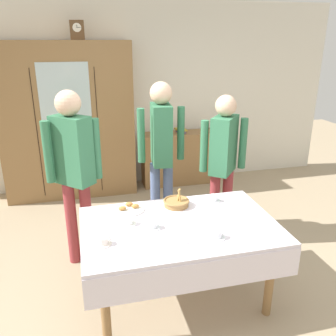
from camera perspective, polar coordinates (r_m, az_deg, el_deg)
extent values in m
plane|color=tan|center=(3.52, 0.82, -17.96)|extent=(12.00, 12.00, 0.00)
cube|color=silver|center=(5.44, -6.32, 11.27)|extent=(6.40, 0.10, 2.70)
cylinder|color=olive|center=(2.79, -10.07, -20.98)|extent=(0.07, 0.07, 0.70)
cylinder|color=olive|center=(3.10, 16.08, -16.65)|extent=(0.07, 0.07, 0.70)
cylinder|color=olive|center=(3.38, -11.06, -12.86)|extent=(0.07, 0.07, 0.70)
cylinder|color=olive|center=(3.65, 10.38, -10.18)|extent=(0.07, 0.07, 0.70)
cube|color=silver|center=(2.96, 1.88, -9.25)|extent=(1.60, 1.02, 0.03)
cube|color=silver|center=(2.63, 4.98, -17.08)|extent=(1.60, 0.01, 0.24)
cube|color=olive|center=(5.16, -15.76, 7.08)|extent=(1.79, 0.45, 2.16)
cube|color=silver|center=(4.86, -16.29, 11.46)|extent=(0.65, 0.01, 0.78)
cube|color=black|center=(4.99, -20.23, 4.90)|extent=(0.01, 0.01, 1.73)
cube|color=black|center=(4.96, -11.13, 5.69)|extent=(0.01, 0.01, 1.73)
cube|color=brown|center=(5.04, -14.41, 20.69)|extent=(0.18, 0.10, 0.24)
cylinder|color=white|center=(4.99, -14.44, 21.03)|extent=(0.11, 0.01, 0.11)
cube|color=black|center=(4.98, -14.45, 21.21)|extent=(0.00, 0.00, 0.04)
cube|color=black|center=(4.98, -14.19, 21.05)|extent=(0.05, 0.00, 0.00)
cube|color=olive|center=(5.58, 2.01, 1.64)|extent=(1.20, 0.35, 0.82)
cube|color=#664C7A|center=(5.46, 2.06, 5.90)|extent=(0.12, 0.18, 0.04)
cube|color=#B29333|center=(5.45, 2.07, 6.21)|extent=(0.16, 0.22, 0.03)
cylinder|color=white|center=(2.96, -6.45, -8.95)|extent=(0.13, 0.13, 0.01)
cylinder|color=white|center=(2.95, -6.47, -8.41)|extent=(0.08, 0.08, 0.05)
torus|color=white|center=(2.95, -5.73, -8.29)|extent=(0.04, 0.01, 0.04)
cylinder|color=#47230F|center=(2.94, -6.49, -8.04)|extent=(0.06, 0.06, 0.01)
cylinder|color=white|center=(2.89, -2.52, -9.58)|extent=(0.13, 0.13, 0.01)
cylinder|color=white|center=(2.88, -2.53, -9.03)|extent=(0.08, 0.08, 0.05)
torus|color=white|center=(2.88, -1.78, -8.90)|extent=(0.04, 0.01, 0.04)
cylinder|color=#47230F|center=(2.87, -2.53, -8.66)|extent=(0.06, 0.06, 0.01)
cylinder|color=white|center=(3.37, 7.28, -5.26)|extent=(0.13, 0.13, 0.01)
cylinder|color=white|center=(3.35, 7.31, -4.78)|extent=(0.08, 0.08, 0.05)
torus|color=white|center=(3.36, 7.92, -4.66)|extent=(0.04, 0.01, 0.04)
cylinder|color=#47230F|center=(3.34, 7.32, -4.44)|extent=(0.06, 0.06, 0.01)
cylinder|color=white|center=(2.79, 7.86, -11.00)|extent=(0.13, 0.13, 0.01)
cylinder|color=white|center=(2.77, 7.89, -10.44)|extent=(0.08, 0.08, 0.05)
torus|color=white|center=(2.78, 8.63, -10.28)|extent=(0.04, 0.01, 0.04)
cylinder|color=white|center=(2.73, -10.41, -11.92)|extent=(0.13, 0.13, 0.01)
cylinder|color=white|center=(2.71, -10.46, -11.36)|extent=(0.08, 0.08, 0.05)
torus|color=white|center=(2.71, -9.64, -11.23)|extent=(0.04, 0.01, 0.04)
cylinder|color=#47230F|center=(2.70, -10.49, -10.97)|extent=(0.06, 0.06, 0.01)
cylinder|color=#9E7542|center=(3.24, 1.34, -5.70)|extent=(0.22, 0.22, 0.05)
torus|color=#9E7542|center=(3.23, 1.34, -5.30)|extent=(0.24, 0.24, 0.02)
cylinder|color=tan|center=(3.20, 1.87, -4.55)|extent=(0.03, 0.03, 0.12)
cylinder|color=tan|center=(3.22, 1.87, -4.44)|extent=(0.02, 0.02, 0.12)
cylinder|color=tan|center=(3.23, 1.73, -4.34)|extent=(0.04, 0.04, 0.12)
cylinder|color=white|center=(3.19, -6.31, -6.63)|extent=(0.28, 0.28, 0.01)
ellipsoid|color=#BC7F3D|center=(3.19, -5.28, -6.10)|extent=(0.07, 0.05, 0.04)
ellipsoid|color=#BC7F3D|center=(3.24, -6.27, -5.78)|extent=(0.07, 0.05, 0.04)
ellipsoid|color=#BC7F3D|center=(3.17, -7.36, -6.44)|extent=(0.07, 0.05, 0.04)
cube|color=silver|center=(2.93, 6.89, -9.38)|extent=(0.10, 0.01, 0.00)
ellipsoid|color=silver|center=(2.94, 7.91, -9.21)|extent=(0.03, 0.02, 0.01)
cube|color=silver|center=(3.08, 9.28, -7.96)|extent=(0.10, 0.01, 0.00)
ellipsoid|color=silver|center=(3.10, 10.23, -7.80)|extent=(0.03, 0.02, 0.01)
cube|color=silver|center=(2.69, 1.92, -12.13)|extent=(0.10, 0.01, 0.00)
ellipsoid|color=silver|center=(2.70, 3.07, -11.94)|extent=(0.03, 0.02, 0.01)
cylinder|color=#933338|center=(4.02, 7.41, -6.14)|extent=(0.11, 0.11, 0.81)
cylinder|color=#933338|center=(4.07, 9.39, -5.89)|extent=(0.11, 0.11, 0.81)
cube|color=#33704C|center=(3.79, 8.95, 3.69)|extent=(0.38, 0.40, 0.61)
sphere|color=#DBB293|center=(3.70, 9.30, 9.86)|extent=(0.22, 0.22, 0.22)
cylinder|color=#33704C|center=(3.71, 5.81, 3.48)|extent=(0.08, 0.08, 0.55)
cylinder|color=#33704C|center=(3.88, 11.96, 3.87)|extent=(0.08, 0.08, 0.55)
cylinder|color=#933338|center=(3.71, -15.22, -8.61)|extent=(0.11, 0.11, 0.87)
cylinder|color=#933338|center=(3.71, -12.88, -8.43)|extent=(0.11, 0.11, 0.87)
cube|color=#33704C|center=(3.42, -15.11, 2.72)|extent=(0.40, 0.39, 0.65)
sphere|color=#DBB293|center=(3.32, -15.80, 10.02)|extent=(0.23, 0.23, 0.23)
cylinder|color=#33704C|center=(3.43, -18.77, 2.41)|extent=(0.08, 0.08, 0.58)
cylinder|color=#33704C|center=(3.42, -11.43, 3.02)|extent=(0.08, 0.08, 0.58)
cylinder|color=slate|center=(4.09, -2.05, -5.05)|extent=(0.11, 0.11, 0.87)
cylinder|color=slate|center=(4.12, -0.01, -4.84)|extent=(0.11, 0.11, 0.87)
cube|color=#33704C|center=(3.84, -1.10, 5.39)|extent=(0.23, 0.38, 0.65)
sphere|color=#DBB293|center=(3.76, -1.14, 11.96)|extent=(0.24, 0.24, 0.24)
cylinder|color=#33704C|center=(3.80, -4.34, 5.18)|extent=(0.08, 0.08, 0.59)
cylinder|color=#33704C|center=(3.90, 2.07, 5.59)|extent=(0.08, 0.08, 0.59)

